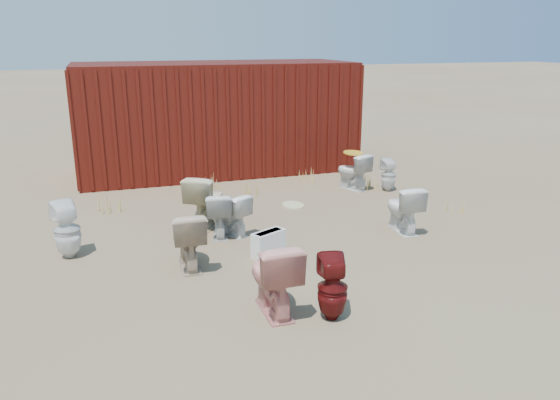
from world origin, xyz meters
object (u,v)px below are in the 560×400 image
object	(u,v)px
toilet_front_a	(231,214)
toilet_front_pink	(273,276)
toilet_back_beige_left	(188,239)
toilet_back_e	(389,175)
toilet_back_a	(67,230)
toilet_back_beige_right	(206,200)
shipping_container	(216,117)
toilet_front_c	(219,214)
toilet_front_e	(403,208)
loose_tank	(269,243)
toilet_front_maroon	(332,288)
toilet_back_yellowlid	(353,171)

from	to	relation	value
toilet_front_a	toilet_front_pink	size ratio (longest dim) A/B	0.77
toilet_back_beige_left	toilet_front_a	bearing A→B (deg)	-125.67
toilet_back_e	toilet_back_a	bearing A→B (deg)	20.70
toilet_front_pink	toilet_back_beige_right	bearing A→B (deg)	-87.34
shipping_container	toilet_front_a	bearing A→B (deg)	-99.38
toilet_back_beige_right	toilet_back_e	world-z (taller)	toilet_back_beige_right
toilet_front_c	toilet_front_a	bearing A→B (deg)	-169.90
toilet_front_c	toilet_front_e	bearing A→B (deg)	177.47
toilet_front_e	toilet_back_a	bearing A→B (deg)	-3.17
toilet_front_pink	toilet_back_beige_left	world-z (taller)	toilet_front_pink
toilet_front_e	loose_tank	bearing A→B (deg)	9.98
loose_tank	toilet_front_maroon	bearing A→B (deg)	-112.90
toilet_front_maroon	toilet_back_a	xyz separation A→B (m)	(-2.76, 2.73, 0.04)
toilet_front_pink	toilet_back_yellowlid	distance (m)	5.31
toilet_front_e	loose_tank	world-z (taller)	toilet_front_e
toilet_back_beige_right	toilet_back_yellowlid	world-z (taller)	toilet_back_beige_right
toilet_back_beige_right	toilet_back_yellowlid	xyz separation A→B (m)	(3.18, 1.28, -0.06)
toilet_front_a	toilet_back_yellowlid	size ratio (longest dim) A/B	0.89
toilet_front_c	loose_tank	world-z (taller)	toilet_front_c
toilet_back_a	toilet_front_a	bearing A→B (deg)	167.97
toilet_back_a	toilet_back_e	bearing A→B (deg)	179.23
shipping_container	toilet_back_e	xyz separation A→B (m)	(2.81, -2.91, -0.88)
toilet_front_maroon	toilet_back_beige_right	xyz separation A→B (m)	(-0.70, 3.43, 0.07)
shipping_container	loose_tank	world-z (taller)	shipping_container
toilet_front_a	toilet_back_a	xyz separation A→B (m)	(-2.33, -0.18, 0.07)
toilet_back_beige_right	loose_tank	bearing A→B (deg)	144.86
toilet_back_yellowlid	toilet_back_e	world-z (taller)	toilet_back_yellowlid
toilet_front_c	toilet_front_maroon	xyz separation A→B (m)	(0.60, -2.91, 0.01)
toilet_front_a	toilet_front_e	bearing A→B (deg)	134.94
toilet_front_e	toilet_back_yellowlid	xyz separation A→B (m)	(0.33, 2.49, -0.01)
toilet_back_beige_left	toilet_back_yellowlid	bearing A→B (deg)	-140.31
toilet_front_a	toilet_back_beige_left	world-z (taller)	toilet_back_beige_left
shipping_container	toilet_back_a	world-z (taller)	shipping_container
shipping_container	toilet_back_beige_right	xyz separation A→B (m)	(-0.99, -3.86, -0.77)
toilet_front_a	toilet_front_c	size ratio (longest dim) A/B	0.93
shipping_container	toilet_back_a	bearing A→B (deg)	-123.83
toilet_front_c	toilet_back_beige_left	size ratio (longest dim) A/B	0.89
toilet_back_yellowlid	toilet_back_beige_right	bearing A→B (deg)	0.56
toilet_back_beige_left	toilet_back_e	xyz separation A→B (m)	(4.35, 2.51, -0.07)
toilet_front_pink	toilet_back_beige_left	bearing A→B (deg)	-65.62
toilet_back_yellowlid	toilet_front_a	bearing A→B (deg)	10.35
shipping_container	toilet_back_a	size ratio (longest dim) A/B	7.53
toilet_front_pink	toilet_back_yellowlid	world-z (taller)	toilet_front_pink
toilet_back_a	toilet_back_e	world-z (taller)	toilet_back_a
loose_tank	toilet_front_a	bearing A→B (deg)	80.70
toilet_front_a	toilet_front_e	world-z (taller)	toilet_front_e
shipping_container	toilet_front_pink	xyz separation A→B (m)	(-0.85, -6.94, -0.78)
toilet_front_pink	toilet_back_beige_right	size ratio (longest dim) A/B	0.99
toilet_front_a	toilet_back_a	bearing A→B (deg)	-25.44
toilet_front_pink	toilet_back_yellowlid	xyz separation A→B (m)	(3.03, 4.35, -0.06)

